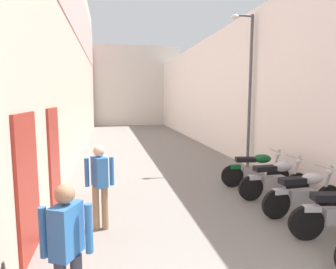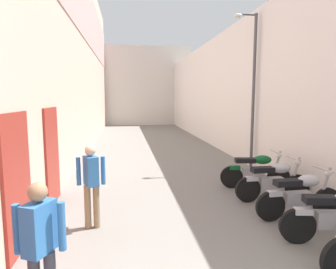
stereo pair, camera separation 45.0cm
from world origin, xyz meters
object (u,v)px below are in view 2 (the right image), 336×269
at_px(motorcycle_fourth, 300,195).
at_px(pedestrian_by_doorway, 40,243).
at_px(motorcycle_fifth, 274,180).
at_px(street_lamp, 251,81).
at_px(pedestrian_mid_alley, 91,180).
at_px(motorcycle_sixth, 256,170).

xyz_separation_m(motorcycle_fourth, pedestrian_by_doorway, (-4.32, -2.16, 0.42)).
distance_m(motorcycle_fifth, street_lamp, 3.95).
relative_size(pedestrian_by_doorway, pedestrian_mid_alley, 1.00).
bearing_deg(pedestrian_by_doorway, pedestrian_mid_alley, 83.84).
height_order(motorcycle_fifth, street_lamp, street_lamp).
bearing_deg(motorcycle_fifth, motorcycle_sixth, 90.01).
distance_m(motorcycle_fifth, motorcycle_sixth, 0.97).
height_order(motorcycle_fourth, motorcycle_fifth, same).
bearing_deg(motorcycle_fifth, motorcycle_fourth, -90.00).
height_order(motorcycle_fourth, street_lamp, street_lamp).
bearing_deg(motorcycle_fourth, pedestrian_by_doorway, -153.40).
bearing_deg(pedestrian_mid_alley, motorcycle_fourth, -2.61).
distance_m(motorcycle_fourth, pedestrian_by_doorway, 4.85).
bearing_deg(pedestrian_by_doorway, motorcycle_fifth, 36.68).
height_order(motorcycle_fourth, pedestrian_mid_alley, pedestrian_mid_alley).
height_order(pedestrian_mid_alley, street_lamp, street_lamp).
distance_m(motorcycle_fifth, pedestrian_mid_alley, 4.18).
height_order(motorcycle_sixth, street_lamp, street_lamp).
distance_m(motorcycle_fourth, motorcycle_fifth, 1.06).
height_order(motorcycle_sixth, pedestrian_by_doorway, pedestrian_by_doorway).
bearing_deg(street_lamp, motorcycle_fifth, -103.22).
bearing_deg(motorcycle_fifth, pedestrian_by_doorway, -143.32).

